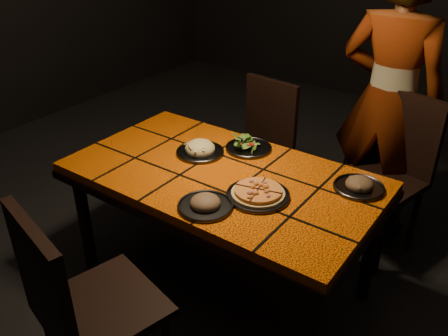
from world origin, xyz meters
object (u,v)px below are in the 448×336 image
Objects in this scene: dining_table at (222,185)px; diner at (389,101)px; plate_pizza at (258,194)px; chair_far_right at (389,165)px; plate_pasta at (200,150)px; chair_far_left at (261,138)px; chair_near at (78,302)px.

diner reaches higher than dining_table.
chair_far_right is at bearing 72.33° from plate_pizza.
diner is 1.23m from plate_pasta.
dining_table is 0.91m from chair_far_left.
plate_pasta reaches higher than plate_pizza.
chair_far_left reaches higher than plate_pizza.
plate_pizza is at bearing -95.52° from chair_near.
plate_pasta is (-0.22, 0.10, 0.10)m from dining_table.
chair_near is 3.78× the size of plate_pasta.
chair_far_left reaches higher than plate_pasta.
plate_pizza is at bearing -18.30° from dining_table.
chair_far_right reaches higher than dining_table.
chair_near is at bearing -109.56° from plate_pizza.
chair_near reaches higher than chair_far_right.
diner is at bearing 24.63° from chair_far_left.
chair_near is at bearing -79.22° from plate_pasta.
chair_far_right is at bearing -94.50° from chair_near.
chair_far_left is 0.88m from chair_far_right.
chair_far_right is (0.88, 0.06, 0.04)m from chair_far_left.
chair_near is 3.28× the size of plate_pizza.
diner is (0.76, 0.25, 0.37)m from chair_far_left.
chair_far_right is 3.26× the size of plate_pizza.
chair_near is 1.09× the size of chair_far_left.
chair_far_right is at bearing 10.23° from chair_far_left.
plate_pizza is 0.54m from plate_pasta.
chair_far_right is 0.56× the size of diner.
plate_pasta is (-0.50, 0.19, 0.01)m from plate_pizza.
diner reaches higher than chair_far_left.
plate_pizza reaches higher than dining_table.
diner reaches higher than chair_far_right.
plate_pasta is (-0.20, 1.04, 0.19)m from chair_near.
diner is at bearing 66.74° from dining_table.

